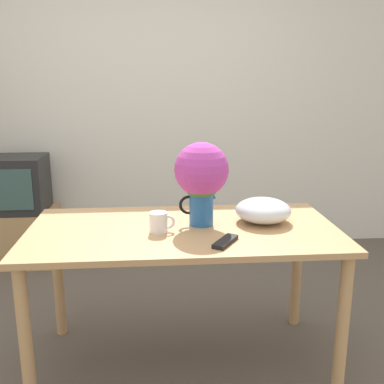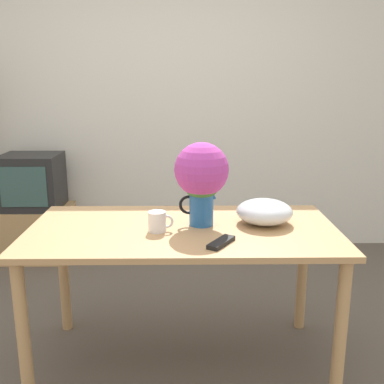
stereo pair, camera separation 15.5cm
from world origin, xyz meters
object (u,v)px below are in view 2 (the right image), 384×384
(tv_set, at_px, (32,181))
(white_bowl, at_px, (264,212))
(coffee_mug, at_px, (158,222))
(flower_vase, at_px, (202,176))

(tv_set, bearing_deg, white_bowl, -40.35)
(coffee_mug, distance_m, tv_set, 1.96)
(white_bowl, bearing_deg, flower_vase, -176.88)
(coffee_mug, xyz_separation_m, white_bowl, (0.55, 0.12, 0.01))
(flower_vase, bearing_deg, white_bowl, 3.12)
(coffee_mug, relative_size, white_bowl, 0.43)
(white_bowl, xyz_separation_m, tv_set, (-1.71, 1.45, -0.16))
(flower_vase, relative_size, coffee_mug, 3.41)
(flower_vase, distance_m, tv_set, 2.05)
(coffee_mug, relative_size, tv_set, 0.26)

